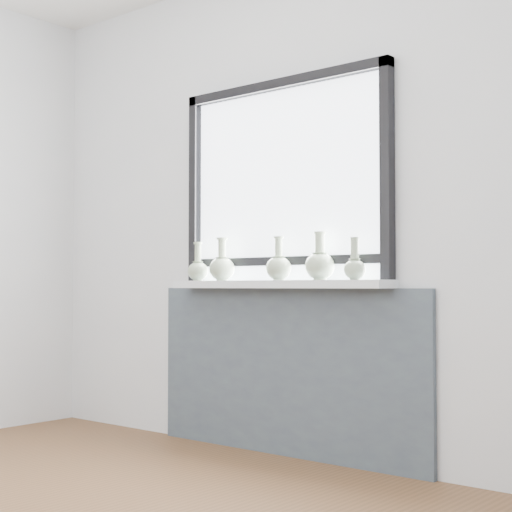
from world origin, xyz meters
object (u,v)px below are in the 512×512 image
Objects in this scene: vase_e at (355,266)px; vase_a at (198,269)px; vase_c at (279,266)px; windowsill at (276,284)px; vase_d at (320,264)px; vase_b at (222,267)px.

vase_a is at bearing -179.41° from vase_e.
vase_c is 0.45m from vase_e.
windowsill is 5.56× the size of vase_d.
vase_b is at bearing 179.76° from vase_c.
vase_d reaches higher than vase_e.
windowsill is 0.29m from vase_d.
windowsill is 0.10m from vase_c.
vase_a is at bearing -179.23° from vase_c.
vase_b reaches higher than vase_e.
vase_c is 1.11× the size of vase_e.
windowsill is 0.37m from vase_b.
windowsill is at bearing 3.22° from vase_a.
vase_d is 1.18× the size of vase_e.
vase_e is at bearing 0.59° from vase_a.
vase_a is 0.17m from vase_b.
vase_a is at bearing -177.94° from vase_d.
vase_b reaches higher than vase_a.
vase_c is at bearing -179.62° from vase_e.
vase_b is 1.15× the size of vase_e.
windowsill is 6.17× the size of vase_a.
vase_e is (0.49, -0.02, 0.08)m from windowsill.
vase_a is at bearing -176.95° from vase_b.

